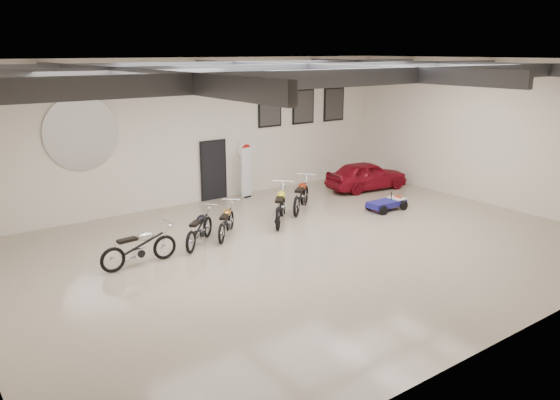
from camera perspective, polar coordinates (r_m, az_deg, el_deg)
floor at (r=15.00m, az=2.71°, el=-5.04°), size 16.00×12.00×0.01m
ceiling at (r=14.06m, az=2.98°, el=14.42°), size 16.00×12.00×0.01m
back_wall at (r=19.29m, az=-8.50°, el=7.08°), size 16.00×0.02×5.00m
right_wall at (r=20.27m, az=20.86°, el=6.64°), size 0.02×12.00×5.00m
ceiling_beams at (r=14.07m, az=2.96°, el=13.41°), size 15.80×11.80×0.32m
door at (r=19.74m, az=-6.98°, el=3.04°), size 0.92×0.08×2.10m
logo_plaque at (r=17.72m, az=-20.03°, el=6.58°), size 2.30×0.06×1.16m
poster_left at (r=20.74m, az=-1.07°, el=9.49°), size 1.05×0.08×1.35m
poster_mid at (r=21.69m, az=2.44°, el=9.74°), size 1.05×0.08×1.35m
poster_right at (r=22.72m, az=5.64°, el=9.93°), size 1.05×0.08×1.35m
oil_sign at (r=20.32m, az=-3.59°, el=5.35°), size 0.72×0.10×0.72m
banner_stand at (r=19.95m, az=-3.54°, el=2.89°), size 0.53×0.31×1.85m
motorcycle_silver at (r=14.08m, az=-14.52°, el=-4.68°), size 2.02×0.73×1.03m
motorcycle_black at (r=15.24m, az=-8.44°, el=-2.89°), size 1.80×1.70×0.99m
motorcycle_gold at (r=15.84m, az=-5.65°, el=-2.18°), size 1.64×1.70×0.94m
motorcycle_yellow at (r=17.01m, az=0.05°, el=-0.49°), size 1.99×2.12×1.16m
motorcycle_red at (r=18.31m, az=2.22°, el=0.57°), size 2.05×1.87×1.10m
go_kart at (r=18.85m, az=11.40°, el=-0.05°), size 1.73×0.79×0.62m
vintage_car at (r=21.38m, az=9.04°, el=2.57°), size 1.73×3.42×1.12m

